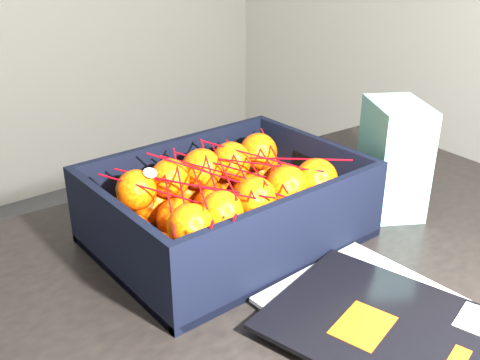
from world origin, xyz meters
TOP-DOWN VIEW (x-y plane):
  - table at (0.12, -0.29)m, footprint 1.26×0.89m
  - magazine_stack at (0.16, -0.44)m, footprint 0.27×0.32m
  - produce_crate at (0.14, -0.15)m, footprint 0.38×0.29m
  - clementine_heap at (0.15, -0.15)m, footprint 0.36×0.27m
  - mesh_net at (0.14, -0.15)m, footprint 0.31×0.25m
  - retail_carton at (0.42, -0.24)m, footprint 0.14×0.15m

SIDE VIEW (x-z plane):
  - table at x=0.12m, z-range 0.28..1.03m
  - magazine_stack at x=0.16m, z-range 0.75..0.77m
  - produce_crate at x=0.14m, z-range 0.73..0.85m
  - clementine_heap at x=0.15m, z-range 0.75..0.87m
  - retail_carton at x=0.42m, z-range 0.75..0.94m
  - mesh_net at x=0.14m, z-range 0.82..0.90m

